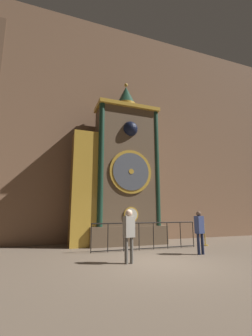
# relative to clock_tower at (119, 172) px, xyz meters

# --- Properties ---
(ground_plane) EXTENTS (28.00, 28.00, 0.00)m
(ground_plane) POSITION_rel_clock_tower_xyz_m (-0.09, -4.41, -3.66)
(ground_plane) COLOR brown
(cathedral_back_wall) EXTENTS (24.00, 0.32, 13.42)m
(cathedral_back_wall) POSITION_rel_clock_tower_xyz_m (-0.18, 1.23, 3.04)
(cathedral_back_wall) COLOR #846047
(cathedral_back_wall) RESTS_ON ground_plane
(clock_tower) EXTENTS (4.84, 1.84, 8.92)m
(clock_tower) POSITION_rel_clock_tower_xyz_m (0.00, 0.00, 0.00)
(clock_tower) COLOR brown
(clock_tower) RESTS_ON ground_plane
(railing_fence) EXTENTS (4.85, 0.05, 1.15)m
(railing_fence) POSITION_rel_clock_tower_xyz_m (0.62, -1.92, -3.02)
(railing_fence) COLOR black
(railing_fence) RESTS_ON ground_plane
(visitor_near) EXTENTS (0.38, 0.28, 1.68)m
(visitor_near) POSITION_rel_clock_tower_xyz_m (-1.00, -4.11, -2.64)
(visitor_near) COLOR #58554F
(visitor_near) RESTS_ON ground_plane
(visitor_far) EXTENTS (0.39, 0.30, 1.62)m
(visitor_far) POSITION_rel_clock_tower_xyz_m (2.13, -3.60, -2.69)
(visitor_far) COLOR #1B213A
(visitor_far) RESTS_ON ground_plane
(stanchion_post) EXTENTS (0.28, 0.28, 1.03)m
(stanchion_post) POSITION_rel_clock_tower_xyz_m (3.84, -1.73, -3.33)
(stanchion_post) COLOR #B28E33
(stanchion_post) RESTS_ON ground_plane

